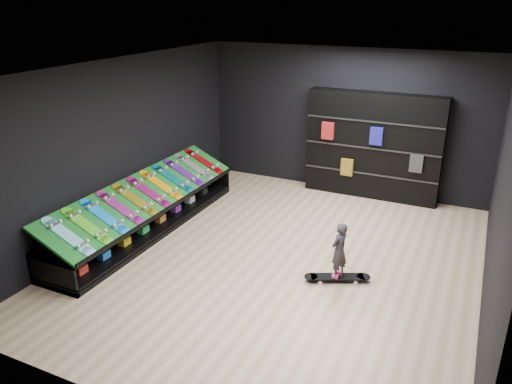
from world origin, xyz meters
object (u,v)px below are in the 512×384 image
at_px(floor_skateboard, 337,278).
at_px(back_shelving, 373,146).
at_px(child, 338,261).
at_px(display_rack, 148,217).

bearing_deg(floor_skateboard, back_shelving, 70.74).
bearing_deg(floor_skateboard, child, 0.00).
distance_m(back_shelving, floor_skateboard, 3.75).
distance_m(display_rack, child, 3.60).
distance_m(back_shelving, child, 3.67).
bearing_deg(display_rack, child, -4.15).
bearing_deg(back_shelving, floor_skateboard, -84.12).
xyz_separation_m(back_shelving, floor_skateboard, (0.37, -3.58, -1.04)).
relative_size(display_rack, back_shelving, 1.66).
bearing_deg(child, back_shelving, -153.24).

